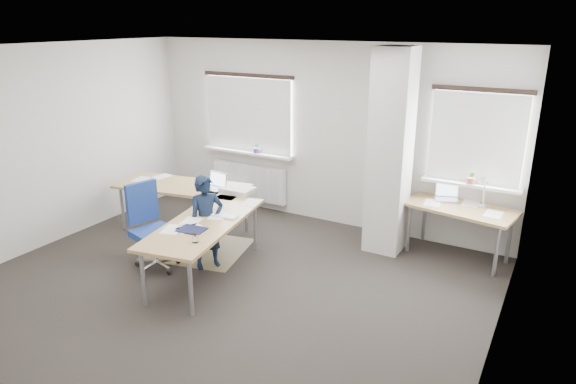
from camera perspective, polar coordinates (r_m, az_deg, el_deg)
The scene contains 8 objects.
ground at distance 6.46m, azimuth -6.46°, elevation -10.13°, with size 6.00×6.00×0.00m, color black.
room_shell at distance 6.09m, azimuth -3.16°, elevation 5.82°, with size 6.04×5.04×2.82m.
floor_mat at distance 7.43m, azimuth -9.92°, elevation -6.24°, with size 1.31×1.11×0.01m, color olive.
white_crate at distance 8.92m, azimuth -8.29°, elevation -0.73°, with size 0.54×0.37×0.32m, color white.
desk_main at distance 7.13m, azimuth -10.23°, elevation -1.35°, with size 2.82×2.63×0.96m.
desk_side at distance 7.22m, azimuth 18.63°, elevation -1.88°, with size 1.50×0.93×1.22m.
task_chair at distance 6.91m, azimuth -14.68°, elevation -5.73°, with size 0.63×0.62×1.12m.
person at distance 6.67m, azimuth -9.01°, elevation -3.36°, with size 0.45×0.30×1.24m, color black.
Camera 1 is at (3.37, -4.55, 3.10)m, focal length 32.00 mm.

